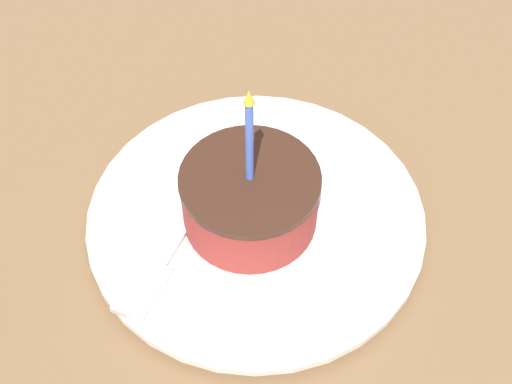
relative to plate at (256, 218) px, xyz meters
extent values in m
cube|color=brown|center=(-0.03, -0.02, -0.03)|extent=(2.40, 2.40, 0.04)
cylinder|color=white|center=(0.00, 0.00, 0.00)|extent=(0.24, 0.24, 0.02)
cylinder|color=white|center=(0.00, 0.00, 0.00)|extent=(0.25, 0.25, 0.01)
cylinder|color=#99332D|center=(-0.01, -0.01, 0.03)|extent=(0.10, 0.10, 0.04)
cylinder|color=#381E14|center=(-0.01, -0.01, 0.05)|extent=(0.10, 0.10, 0.01)
cylinder|color=#4C72E0|center=(-0.01, -0.01, 0.09)|extent=(0.01, 0.01, 0.07)
cone|color=yellow|center=(-0.01, -0.01, 0.13)|extent=(0.01, 0.01, 0.01)
cube|color=silver|center=(-0.04, 0.02, 0.01)|extent=(0.09, 0.12, 0.00)
cube|color=silver|center=(-0.09, -0.05, 0.01)|extent=(0.05, 0.05, 0.00)
camera|label=1|loc=(-0.06, -0.31, 0.43)|focal=50.00mm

